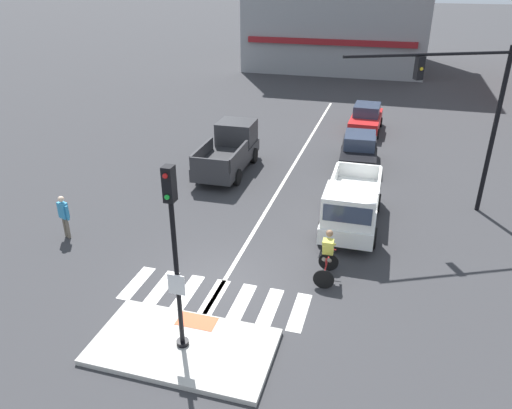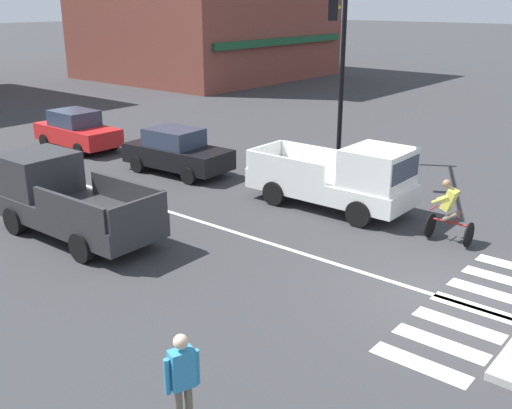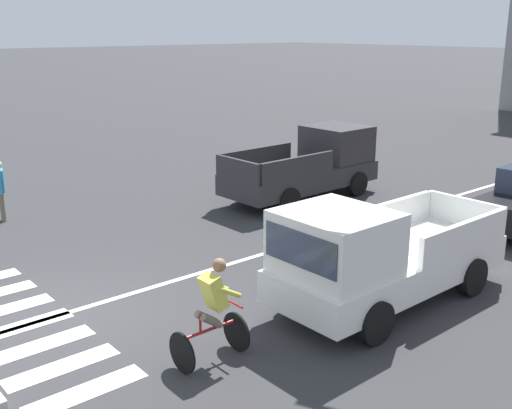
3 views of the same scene
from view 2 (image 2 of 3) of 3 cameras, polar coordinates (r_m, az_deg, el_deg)
The scene contains 15 objects.
ground_plane at distance 13.58m, azimuth 17.80°, elevation -8.61°, with size 300.00×300.00×0.00m, color #333335.
crosswalk_stripe_a at distance 11.26m, azimuth 15.37°, elevation -14.46°, with size 0.44×1.80×0.01m, color silver.
crosswalk_stripe_b at distance 11.96m, azimuth 17.17°, elevation -12.52°, with size 0.44×1.80×0.01m, color silver.
crosswalk_stripe_c at distance 12.68m, azimuth 18.75°, elevation -10.79°, with size 0.44×1.80×0.01m, color silver.
crosswalk_stripe_d at distance 13.42m, azimuth 20.15°, elevation -9.23°, with size 0.44×1.80×0.01m, color silver.
crosswalk_stripe_e at distance 14.17m, azimuth 21.38°, elevation -7.84°, with size 0.44×1.80×0.01m, color silver.
crosswalk_stripe_f at distance 14.93m, azimuth 22.49°, elevation -6.58°, with size 0.44×1.80×0.01m, color silver.
lane_centre_line at distance 19.15m, azimuth -10.85°, elevation 0.15°, with size 0.14×28.00×0.01m, color silver.
traffic_light_mast at distance 21.94m, azimuth 7.95°, elevation 14.41°, with size 5.77×2.84×6.53m.
car_red_eastbound_distant at distance 26.62m, azimuth -16.71°, elevation 6.80°, with size 1.91×4.13×1.64m.
car_black_eastbound_far at distance 22.08m, azimuth -7.56°, elevation 5.04°, with size 2.02×4.19×1.64m.
pickup_truck_white_eastbound_mid at distance 18.09m, azimuth 8.29°, elevation 2.41°, with size 2.10×5.12×2.08m.
pickup_truck_charcoal_westbound_far at distance 16.88m, azimuth -17.74°, elevation 0.47°, with size 2.14×5.14×2.08m.
cyclist at distance 16.37m, azimuth 17.92°, elevation -0.52°, with size 0.66×1.09×1.68m.
pedestrian_at_curb_left at distance 8.94m, azimuth -7.03°, elevation -15.99°, with size 0.52×0.33×1.67m.
Camera 2 is at (-11.42, -4.10, 6.10)m, focal length 41.96 mm.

